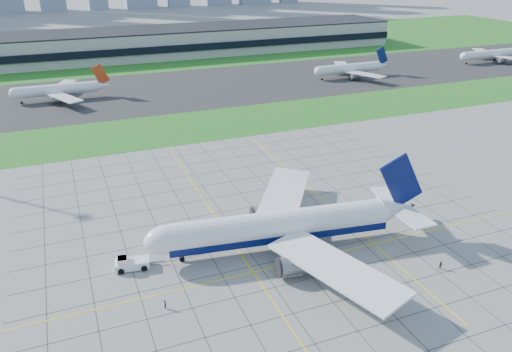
{
  "coord_description": "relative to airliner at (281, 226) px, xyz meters",
  "views": [
    {
      "loc": [
        -39.95,
        -78.01,
        57.58
      ],
      "look_at": [
        1.99,
        26.31,
        7.0
      ],
      "focal_mm": 35.0,
      "sensor_mm": 36.0,
      "label": 1
    }
  ],
  "objects": [
    {
      "name": "crew_far",
      "position": [
        26.19,
        -19.02,
        -4.32
      ],
      "size": [
        0.99,
        0.84,
        1.8
      ],
      "primitive_type": "imported",
      "rotation": [
        0.0,
        0.0,
        -0.2
      ],
      "color": "black",
      "rests_on": "ground"
    },
    {
      "name": "pushback_tug",
      "position": [
        -30.95,
        4.21,
        -4.01
      ],
      "size": [
        9.92,
        4.17,
        2.72
      ],
      "rotation": [
        0.0,
        0.0,
        -0.13
      ],
      "color": "white",
      "rests_on": "ground"
    },
    {
      "name": "airliner",
      "position": [
        0.0,
        0.0,
        0.0
      ],
      "size": [
        60.53,
        60.96,
        19.1
      ],
      "rotation": [
        0.0,
        0.0,
        -0.13
      ],
      "color": "white",
      "rests_on": "ground"
    },
    {
      "name": "grass_far",
      "position": [
        1.17,
        250.83,
        -5.2
      ],
      "size": [
        700.0,
        145.0,
        0.04
      ],
      "primitive_type": "cube",
      "color": "#237320",
      "rests_on": "ground"
    },
    {
      "name": "distant_jet_1",
      "position": [
        -39.02,
        141.16,
        -0.74
      ],
      "size": [
        38.4,
        42.66,
        14.08
      ],
      "color": "white",
      "rests_on": "ground"
    },
    {
      "name": "distant_jet_3",
      "position": [
        195.81,
        134.68,
        -0.74
      ],
      "size": [
        49.59,
        42.66,
        14.08
      ],
      "color": "white",
      "rests_on": "ground"
    },
    {
      "name": "asphalt_taxiway",
      "position": [
        1.17,
        140.83,
        -5.19
      ],
      "size": [
        700.0,
        75.0,
        0.04
      ],
      "primitive_type": "cube",
      "color": "#383838",
      "rests_on": "ground"
    },
    {
      "name": "terminal",
      "position": [
        41.17,
        225.7,
        2.67
      ],
      "size": [
        260.0,
        43.0,
        15.8
      ],
      "color": "#B7B7B2",
      "rests_on": "ground"
    },
    {
      "name": "distant_jet_2",
      "position": [
        97.89,
        131.58,
        -0.74
      ],
      "size": [
        39.75,
        42.66,
        14.08
      ],
      "color": "white",
      "rests_on": "ground"
    },
    {
      "name": "ground",
      "position": [
        1.17,
        -4.17,
        -5.22
      ],
      "size": [
        1400.0,
        1400.0,
        0.0
      ],
      "primitive_type": "plane",
      "color": "gray",
      "rests_on": "ground"
    },
    {
      "name": "crew_near",
      "position": [
        -27.23,
        -10.52,
        -4.33
      ],
      "size": [
        0.49,
        0.69,
        1.79
      ],
      "primitive_type": "imported",
      "rotation": [
        0.0,
        0.0,
        1.47
      ],
      "color": "black",
      "rests_on": "ground"
    },
    {
      "name": "grass_median",
      "position": [
        1.17,
        85.83,
        -5.2
      ],
      "size": [
        700.0,
        35.0,
        0.04
      ],
      "primitive_type": "cube",
      "color": "#237320",
      "rests_on": "ground"
    },
    {
      "name": "apron_markings",
      "position": [
        1.59,
        6.92,
        -5.21
      ],
      "size": [
        120.0,
        130.0,
        0.03
      ],
      "color": "#474744",
      "rests_on": "ground"
    }
  ]
}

